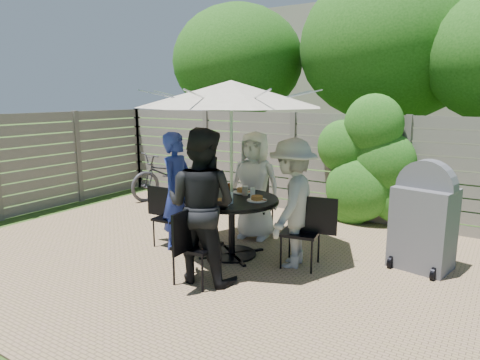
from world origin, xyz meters
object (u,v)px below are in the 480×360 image
Objects in this scene: person_left at (178,191)px; person_right at (292,204)px; syrup_jug at (229,191)px; bbq_grill at (424,220)px; coffee_cup at (245,191)px; plate_right at (257,199)px; person_front at (201,206)px; glass_front at (231,198)px; chair_front at (197,261)px; plate_back at (242,191)px; person_back at (255,186)px; chair_left at (171,229)px; chair_back at (258,219)px; plate_front at (220,202)px; glass_right at (253,193)px; patio_table at (232,216)px; bicycle at (172,175)px; chair_right at (301,246)px; umbrella at (231,94)px; plate_left at (207,194)px; glass_left at (210,193)px.

person_left reaches higher than person_right.
syrup_jug is 0.12× the size of bbq_grill.
plate_right is at bearing -31.13° from coffee_cup.
coffee_cup is at bearing -95.44° from person_front.
glass_front is at bearing -52.86° from syrup_jug.
syrup_jug is at bearing 8.02° from chair_front.
syrup_jug is (-0.01, -0.32, 0.06)m from plate_back.
chair_left is at bearing -139.34° from person_back.
chair_back is 1.44m from plate_front.
glass_right is (0.30, -0.21, 0.05)m from plate_back.
plate_front is at bearing -90.00° from person_front.
chair_back is at bearing -139.32° from person_right.
plate_right is at bearing 9.10° from patio_table.
coffee_cup is at bearing 153.31° from glass_right.
patio_table is 0.33m from syrup_jug.
chair_right is at bearing -11.13° from bicycle.
person_back reaches higher than plate_front.
umbrella is (0.00, 0.00, 1.60)m from patio_table.
chair_back is 1.36m from chair_right.
chair_right reaches higher than plate_right.
chair_left is at bearing -32.89° from bicycle.
chair_left is 0.62× the size of bbq_grill.
coffee_cup is (0.12, -0.12, 0.04)m from plate_back.
person_back reaches higher than plate_right.
plate_back is (-0.19, 1.18, -0.07)m from person_front.
patio_table is 8.84× the size of syrup_jug.
plate_right reaches higher than patio_table.
chair_front is 3.58× the size of plate_right.
umbrella is 19.69× the size of glass_front.
umbrella is at bearing -90.00° from person_right.
glass_front reaches higher than patio_table.
person_back reaches higher than glass_right.
plate_left is 2.17× the size of coffee_cup.
chair_back is 6.19× the size of glass_front.
chair_left is 3.31× the size of plate_left.
chair_right is 0.82m from plate_right.
person_front is at bearing -80.90° from umbrella.
glass_left is at bearing -105.52° from person_back.
chair_back is (-0.15, 0.95, -0.30)m from patio_table.
person_left reaches higher than chair_back.
person_left is at bearing -170.90° from plate_left.
umbrella is 1.31m from glass_right.
umbrella is 19.69× the size of glass_right.
plate_right is (0.41, -0.30, 0.00)m from plate_back.
glass_front reaches higher than chair_right.
coffee_cup is (0.13, 0.19, -0.02)m from syrup_jug.
umbrella is 1.38m from plate_back.
glass_left is (0.12, -0.09, 0.05)m from plate_left.
glass_right is at bearing 69.92° from plate_front.
person_right is at bearing -1.31° from glass_right.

